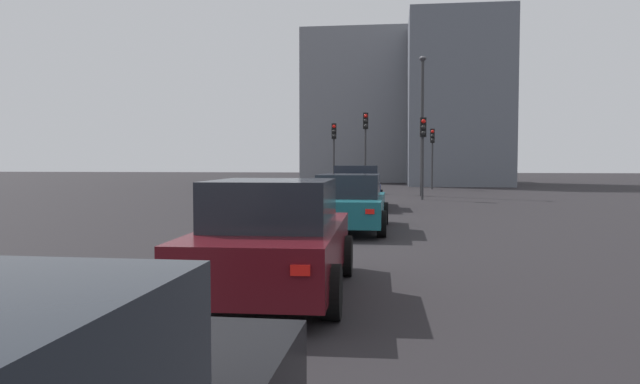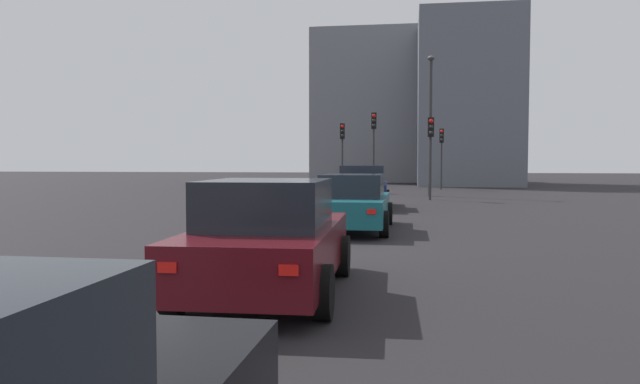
# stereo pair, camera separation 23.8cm
# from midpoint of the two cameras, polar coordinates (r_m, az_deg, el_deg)

# --- Properties ---
(ground_plane) EXTENTS (160.00, 160.00, 0.20)m
(ground_plane) POSITION_cam_midpoint_polar(r_m,az_deg,el_deg) (14.94, 1.26, -4.35)
(ground_plane) COLOR black
(car_navy_lead) EXTENTS (4.84, 2.16, 1.64)m
(car_navy_lead) POSITION_cam_midpoint_polar(r_m,az_deg,el_deg) (23.01, 3.23, 0.43)
(car_navy_lead) COLOR #141E4C
(car_navy_lead) RESTS_ON ground_plane
(car_teal_second) EXTENTS (4.64, 1.95, 1.47)m
(car_teal_second) POSITION_cam_midpoint_polar(r_m,az_deg,el_deg) (15.51, 2.45, -1.06)
(car_teal_second) COLOR #19606B
(car_teal_second) RESTS_ON ground_plane
(car_maroon_third) EXTENTS (4.30, 2.06, 1.55)m
(car_maroon_third) POSITION_cam_midpoint_polar(r_m,az_deg,el_deg) (8.09, -5.23, -4.54)
(car_maroon_third) COLOR #510F16
(car_maroon_third) RESTS_ON ground_plane
(traffic_light_near_left) EXTENTS (0.33, 0.30, 4.00)m
(traffic_light_near_left) POSITION_cam_midpoint_polar(r_m,az_deg,el_deg) (34.71, 1.15, 4.75)
(traffic_light_near_left) COLOR #2D2D30
(traffic_light_near_left) RESTS_ON ground_plane
(traffic_light_near_right) EXTENTS (0.32, 0.30, 3.83)m
(traffic_light_near_right) POSITION_cam_midpoint_polar(r_m,az_deg,el_deg) (28.07, 9.61, 4.88)
(traffic_light_near_right) COLOR #2D2D30
(traffic_light_near_right) RESTS_ON ground_plane
(traffic_light_far_left) EXTENTS (0.32, 0.29, 3.88)m
(traffic_light_far_left) POSITION_cam_midpoint_polar(r_m,az_deg,el_deg) (38.73, 10.56, 4.39)
(traffic_light_far_left) COLOR #2D2D30
(traffic_light_far_left) RESTS_ON ground_plane
(traffic_light_far_right) EXTENTS (0.33, 0.30, 4.48)m
(traffic_light_far_right) POSITION_cam_midpoint_polar(r_m,az_deg,el_deg) (33.09, 4.19, 5.40)
(traffic_light_far_right) COLOR #2D2D30
(traffic_light_far_right) RESTS_ON ground_plane
(street_lamp_kerbside) EXTENTS (0.56, 0.36, 7.18)m
(street_lamp_kerbside) POSITION_cam_midpoint_polar(r_m,az_deg,el_deg) (31.22, 9.57, 7.40)
(street_lamp_kerbside) COLOR #2D2D30
(street_lamp_kerbside) RESTS_ON ground_plane
(building_facade_left) EXTENTS (11.18, 7.40, 12.67)m
(building_facade_left) POSITION_cam_midpoint_polar(r_m,az_deg,el_deg) (48.19, 12.72, 8.29)
(building_facade_left) COLOR slate
(building_facade_left) RESTS_ON ground_plane
(building_facade_center) EXTENTS (9.73, 9.60, 13.19)m
(building_facade_center) POSITION_cam_midpoint_polar(r_m,az_deg,el_deg) (55.41, 3.66, 7.92)
(building_facade_center) COLOR slate
(building_facade_center) RESTS_ON ground_plane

